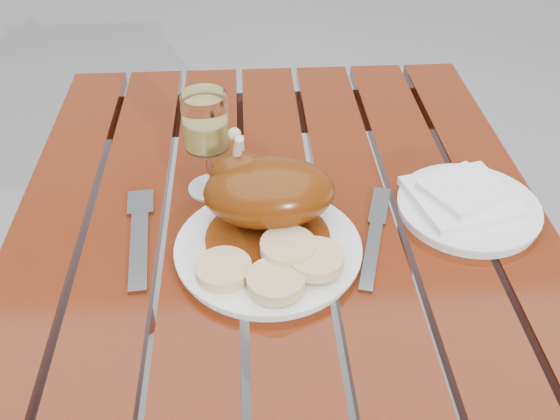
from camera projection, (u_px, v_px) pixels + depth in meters
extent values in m
cube|color=maroon|center=(284.00, 420.00, 1.09)|extent=(0.80, 1.20, 0.75)
cylinder|color=white|center=(268.00, 250.00, 0.87)|extent=(0.32, 0.32, 0.02)
cylinder|color=#63290B|center=(268.00, 237.00, 0.87)|extent=(0.18, 0.18, 0.00)
ellipsoid|color=#723108|center=(269.00, 192.00, 0.87)|extent=(0.19, 0.12, 0.09)
ellipsoid|color=#723108|center=(240.00, 175.00, 0.88)|extent=(0.09, 0.06, 0.07)
cylinder|color=#C6B28C|center=(236.00, 161.00, 0.87)|extent=(0.03, 0.04, 0.10)
cylinder|color=#E0C088|center=(224.00, 269.00, 0.81)|extent=(0.07, 0.07, 0.02)
cylinder|color=#E0C088|center=(276.00, 281.00, 0.79)|extent=(0.07, 0.07, 0.02)
cylinder|color=#E0C088|center=(316.00, 259.00, 0.81)|extent=(0.07, 0.07, 0.02)
cylinder|color=#E0C088|center=(288.00, 247.00, 0.83)|extent=(0.07, 0.07, 0.02)
cylinder|color=#E1C966|center=(207.00, 144.00, 0.94)|extent=(0.09, 0.09, 0.17)
cylinder|color=white|center=(468.00, 208.00, 0.94)|extent=(0.24, 0.24, 0.02)
cube|color=white|center=(462.00, 197.00, 0.94)|extent=(0.17, 0.17, 0.01)
cylinder|color=#B2B7BC|center=(285.00, 194.00, 0.96)|extent=(0.10, 0.10, 0.02)
cube|color=gray|center=(139.00, 242.00, 0.89)|extent=(0.04, 0.20, 0.01)
cube|color=gray|center=(373.00, 243.00, 0.88)|extent=(0.07, 0.19, 0.01)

